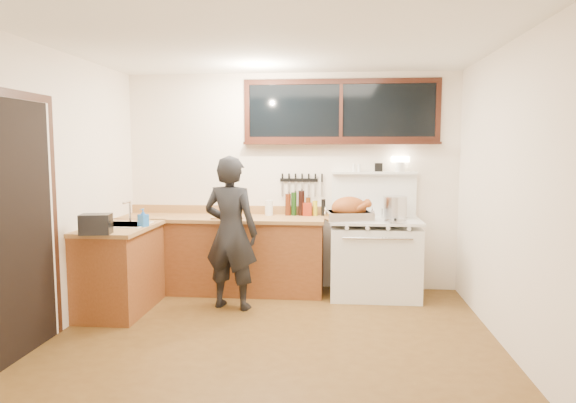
# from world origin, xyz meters

# --- Properties ---
(ground_plane) EXTENTS (4.00, 3.50, 0.02)m
(ground_plane) POSITION_xyz_m (0.00, 0.00, -0.01)
(ground_plane) COLOR #533615
(room_shell) EXTENTS (4.10, 3.60, 2.65)m
(room_shell) POSITION_xyz_m (0.00, 0.00, 1.65)
(room_shell) COLOR white
(room_shell) RESTS_ON ground
(counter_back) EXTENTS (2.44, 0.64, 1.00)m
(counter_back) POSITION_xyz_m (-0.80, 1.45, 0.45)
(counter_back) COLOR brown
(counter_back) RESTS_ON ground
(counter_left) EXTENTS (0.64, 1.09, 0.90)m
(counter_left) POSITION_xyz_m (-1.70, 0.62, 0.45)
(counter_left) COLOR brown
(counter_left) RESTS_ON ground
(sink_unit) EXTENTS (0.50, 0.45, 0.37)m
(sink_unit) POSITION_xyz_m (-1.68, 0.70, 0.85)
(sink_unit) COLOR white
(sink_unit) RESTS_ON counter_left
(vintage_stove) EXTENTS (1.02, 0.74, 1.61)m
(vintage_stove) POSITION_xyz_m (1.00, 1.41, 0.47)
(vintage_stove) COLOR white
(vintage_stove) RESTS_ON ground
(back_window) EXTENTS (2.32, 0.13, 0.77)m
(back_window) POSITION_xyz_m (0.60, 1.72, 2.06)
(back_window) COLOR black
(back_window) RESTS_ON room_shell
(left_doorway) EXTENTS (0.02, 1.04, 2.17)m
(left_doorway) POSITION_xyz_m (-1.99, -0.55, 1.09)
(left_doorway) COLOR black
(left_doorway) RESTS_ON ground
(knife_strip) EXTENTS (0.52, 0.03, 0.28)m
(knife_strip) POSITION_xyz_m (0.12, 1.73, 1.31)
(knife_strip) COLOR black
(knife_strip) RESTS_ON room_shell
(man) EXTENTS (0.67, 0.51, 1.63)m
(man) POSITION_xyz_m (-0.56, 0.82, 0.81)
(man) COLOR black
(man) RESTS_ON ground
(soap_bottle) EXTENTS (0.11, 0.11, 0.19)m
(soap_bottle) POSITION_xyz_m (-1.43, 0.61, 0.99)
(soap_bottle) COLOR blue
(soap_bottle) RESTS_ON counter_left
(toaster) EXTENTS (0.31, 0.24, 0.19)m
(toaster) POSITION_xyz_m (-1.70, 0.12, 1.00)
(toaster) COLOR black
(toaster) RESTS_ON counter_left
(cutting_board) EXTENTS (0.42, 0.34, 0.13)m
(cutting_board) POSITION_xyz_m (-0.70, 1.34, 0.95)
(cutting_board) COLOR #A37440
(cutting_board) RESTS_ON counter_back
(roast_turkey) EXTENTS (0.56, 0.46, 0.27)m
(roast_turkey) POSITION_xyz_m (0.70, 1.28, 1.01)
(roast_turkey) COLOR silver
(roast_turkey) RESTS_ON vintage_stove
(stockpot) EXTENTS (0.36, 0.36, 0.26)m
(stockpot) POSITION_xyz_m (1.22, 1.47, 1.03)
(stockpot) COLOR silver
(stockpot) RESTS_ON vintage_stove
(saucepan) EXTENTS (0.15, 0.27, 0.11)m
(saucepan) POSITION_xyz_m (1.14, 1.51, 0.96)
(saucepan) COLOR silver
(saucepan) RESTS_ON vintage_stove
(pot_lid) EXTENTS (0.31, 0.31, 0.04)m
(pot_lid) POSITION_xyz_m (1.20, 1.17, 0.91)
(pot_lid) COLOR silver
(pot_lid) RESTS_ON vintage_stove
(coffee_tin) EXTENTS (0.11, 0.09, 0.16)m
(coffee_tin) POSITION_xyz_m (0.21, 1.61, 0.98)
(coffee_tin) COLOR maroon
(coffee_tin) RESTS_ON counter_back
(pitcher) EXTENTS (0.12, 0.12, 0.18)m
(pitcher) POSITION_xyz_m (-0.25, 1.61, 0.99)
(pitcher) COLOR white
(pitcher) RESTS_ON counter_back
(bottle_cluster) EXTENTS (0.48, 0.07, 0.30)m
(bottle_cluster) POSITION_xyz_m (0.14, 1.63, 1.03)
(bottle_cluster) COLOR black
(bottle_cluster) RESTS_ON counter_back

